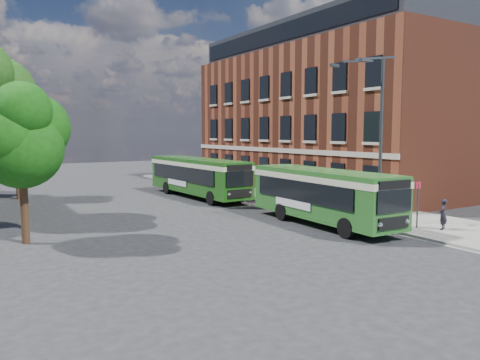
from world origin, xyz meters
TOP-DOWN VIEW (x-y plane):
  - ground at (0.00, 0.00)m, footprint 120.00×120.00m
  - pavement at (7.00, 8.00)m, footprint 6.00×48.00m
  - kerb_line at (3.95, 8.00)m, footprint 0.12×48.00m
  - brick_office at (14.00, 12.00)m, footprint 12.10×26.00m
  - street_lamp at (4.84, -2.00)m, footprint 2.96×2.38m
  - bus_stop_sign at (5.60, -4.20)m, footprint 0.35×0.08m
  - bus_front at (2.45, -0.51)m, footprint 2.91×10.22m
  - bus_rear at (1.52, 12.94)m, footprint 2.95×12.23m
  - pedestrian_a at (6.29, -5.20)m, footprint 0.67×0.57m
  - pedestrian_b at (6.30, -0.73)m, footprint 0.72×0.56m
  - tree_left at (-11.93, 3.22)m, footprint 4.28×4.07m
  - tree_right at (-10.48, 19.10)m, footprint 4.37×4.16m

SIDE VIEW (x-z plane):
  - ground at x=0.00m, z-range 0.00..0.00m
  - kerb_line at x=3.95m, z-range 0.00..0.01m
  - pavement at x=7.00m, z-range 0.00..0.15m
  - pedestrian_b at x=6.30m, z-range 0.15..1.62m
  - pedestrian_a at x=6.29m, z-range 0.15..1.71m
  - bus_stop_sign at x=5.60m, z-range 0.25..2.77m
  - bus_front at x=2.45m, z-range 0.32..3.34m
  - bus_rear at x=1.52m, z-range 0.32..3.34m
  - street_lamp at x=4.84m, z-range 0.29..9.29m
  - tree_left at x=-11.93m, z-range 1.29..8.52m
  - tree_right at x=-10.48m, z-range 1.31..8.69m
  - brick_office at x=14.00m, z-range -0.13..14.07m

